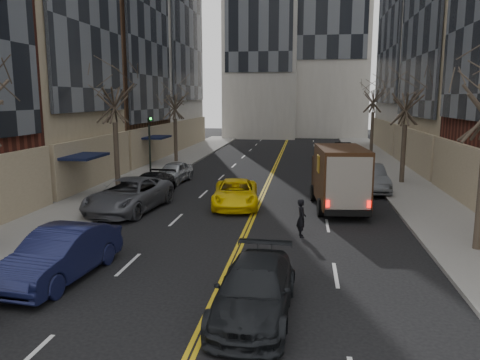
# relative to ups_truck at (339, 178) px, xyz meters

# --- Properties ---
(sidewalk_left) EXTENTS (4.00, 66.00, 0.15)m
(sidewalk_left) POSITION_rel_ups_truck_xyz_m (-13.17, 9.75, -1.56)
(sidewalk_left) COLOR slate
(sidewalk_left) RESTS_ON ground
(sidewalk_right) EXTENTS (4.00, 66.00, 0.15)m
(sidewalk_right) POSITION_rel_ups_truck_xyz_m (4.83, 9.75, -1.56)
(sidewalk_right) COLOR slate
(sidewalk_right) RESTS_ON ground
(tree_lf_mid) EXTENTS (3.20, 3.20, 8.91)m
(tree_lf_mid) POSITION_rel_ups_truck_xyz_m (-12.97, 2.75, 4.97)
(tree_lf_mid) COLOR #382D23
(tree_lf_mid) RESTS_ON sidewalk_left
(tree_lf_far) EXTENTS (3.20, 3.20, 8.12)m
(tree_lf_far) POSITION_rel_ups_truck_xyz_m (-12.97, 15.75, 4.39)
(tree_lf_far) COLOR #382D23
(tree_lf_far) RESTS_ON sidewalk_left
(tree_rt_mid) EXTENTS (3.20, 3.20, 8.32)m
(tree_rt_mid) POSITION_rel_ups_truck_xyz_m (4.63, 7.75, 4.54)
(tree_rt_mid) COLOR #382D23
(tree_rt_mid) RESTS_ON sidewalk_right
(tree_rt_far) EXTENTS (3.20, 3.20, 9.11)m
(tree_rt_far) POSITION_rel_ups_truck_xyz_m (4.63, 22.75, 5.11)
(tree_rt_far) COLOR #382D23
(tree_rt_far) RESTS_ON sidewalk_right
(traffic_signal) EXTENTS (0.29, 0.26, 4.70)m
(traffic_signal) POSITION_rel_ups_truck_xyz_m (-11.57, 4.75, 1.19)
(traffic_signal) COLOR black
(traffic_signal) RESTS_ON sidewalk_left
(ups_truck) EXTENTS (2.81, 6.07, 3.24)m
(ups_truck) POSITION_rel_ups_truck_xyz_m (0.00, 0.00, 0.00)
(ups_truck) COLOR black
(ups_truck) RESTS_ON ground
(observer_sedan) EXTENTS (2.13, 4.88, 1.40)m
(observer_sedan) POSITION_rel_ups_truck_xyz_m (-2.97, -12.41, -0.93)
(observer_sedan) COLOR black
(observer_sedan) RESTS_ON ground
(taxi) EXTENTS (2.86, 5.21, 1.38)m
(taxi) POSITION_rel_ups_truck_xyz_m (-5.32, -0.10, -0.94)
(taxi) COLOR yellow
(taxi) RESTS_ON ground
(pedestrian) EXTENTS (0.48, 0.64, 1.58)m
(pedestrian) POSITION_rel_ups_truck_xyz_m (-1.83, -5.14, -0.84)
(pedestrian) COLOR black
(pedestrian) RESTS_ON ground
(parked_lf_b) EXTENTS (2.18, 5.05, 1.62)m
(parked_lf_b) POSITION_rel_ups_truck_xyz_m (-9.27, -10.76, -0.82)
(parked_lf_b) COLOR #111536
(parked_lf_b) RESTS_ON ground
(parked_lf_c) EXTENTS (3.36, 6.17, 1.64)m
(parked_lf_c) POSITION_rel_ups_truck_xyz_m (-10.47, -1.88, -0.81)
(parked_lf_c) COLOR #52545A
(parked_lf_c) RESTS_ON ground
(parked_lf_d) EXTENTS (2.10, 4.77, 1.36)m
(parked_lf_d) POSITION_rel_ups_truck_xyz_m (-10.47, 1.41, -0.95)
(parked_lf_d) COLOR black
(parked_lf_d) RESTS_ON ground
(parked_lf_e) EXTENTS (2.07, 4.28, 1.41)m
(parked_lf_e) POSITION_rel_ups_truck_xyz_m (-10.47, 6.25, -0.93)
(parked_lf_e) COLOR #ADB1B5
(parked_lf_e) RESTS_ON ground
(parked_rt_a) EXTENTS (2.12, 5.10, 1.64)m
(parked_rt_a) POSITION_rel_ups_truck_xyz_m (2.13, 5.06, -0.81)
(parked_rt_a) COLOR #4F5357
(parked_rt_a) RESTS_ON ground
(parked_rt_b) EXTENTS (3.19, 5.70, 1.51)m
(parked_rt_b) POSITION_rel_ups_truck_xyz_m (0.93, 14.37, -0.88)
(parked_rt_b) COLOR #95979C
(parked_rt_b) RESTS_ON ground
(parked_rt_c) EXTENTS (2.23, 4.76, 1.34)m
(parked_rt_c) POSITION_rel_ups_truck_xyz_m (2.13, 21.19, -0.96)
(parked_rt_c) COLOR black
(parked_rt_c) RESTS_ON ground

